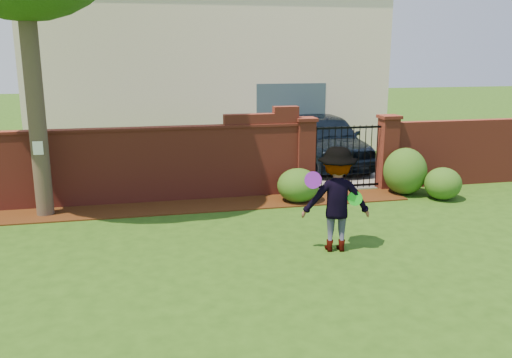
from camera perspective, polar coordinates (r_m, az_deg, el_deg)
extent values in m
cube|color=#254B12|center=(9.17, -1.74, -8.61)|extent=(80.00, 80.00, 0.01)
cube|color=#351909|center=(12.19, -9.11, -3.03)|extent=(11.10, 1.08, 0.03)
cube|color=maroon|center=(12.63, -14.88, 1.16)|extent=(8.70, 0.25, 1.70)
cube|color=maroon|center=(12.78, 0.56, 6.30)|extent=(1.80, 0.25, 0.30)
cube|color=maroon|center=(12.90, 3.18, 7.38)|extent=(0.60, 0.25, 0.16)
cube|color=maroon|center=(12.48, -15.12, 5.11)|extent=(8.70, 0.31, 0.06)
cube|color=maroon|center=(15.04, 20.66, 2.66)|extent=(4.00, 0.25, 1.70)
cube|color=maroon|center=(13.22, 5.21, 2.32)|extent=(0.42, 0.42, 1.80)
cube|color=maroon|center=(13.07, 5.29, 6.36)|extent=(0.50, 0.50, 0.08)
cube|color=maroon|center=(14.04, 13.80, 2.63)|extent=(0.42, 0.42, 1.80)
cube|color=maroon|center=(13.90, 14.02, 6.44)|extent=(0.50, 0.50, 0.08)
cylinder|color=black|center=(13.32, 6.40, 2.15)|extent=(0.02, 0.02, 1.60)
cylinder|color=black|center=(13.37, 7.05, 2.18)|extent=(0.02, 0.02, 1.60)
cylinder|color=black|center=(13.43, 7.70, 2.20)|extent=(0.02, 0.02, 1.60)
cylinder|color=black|center=(13.48, 8.35, 2.23)|extent=(0.02, 0.02, 1.60)
cylinder|color=black|center=(13.54, 8.99, 2.25)|extent=(0.02, 0.02, 1.60)
cylinder|color=black|center=(13.60, 9.63, 2.28)|extent=(0.02, 0.02, 1.60)
cylinder|color=black|center=(13.66, 10.26, 2.30)|extent=(0.02, 0.02, 1.60)
cylinder|color=black|center=(13.72, 10.88, 2.33)|extent=(0.02, 0.02, 1.60)
cylinder|color=black|center=(13.79, 11.50, 2.35)|extent=(0.02, 0.02, 1.60)
cylinder|color=black|center=(13.86, 12.11, 2.37)|extent=(0.02, 0.02, 1.60)
cylinder|color=black|center=(13.92, 12.72, 2.39)|extent=(0.02, 0.02, 1.60)
cube|color=black|center=(13.76, 9.51, -0.70)|extent=(1.78, 0.03, 0.05)
cube|color=black|center=(13.48, 9.75, 5.41)|extent=(1.78, 0.03, 0.05)
cube|color=slate|center=(17.46, 4.62, 2.05)|extent=(3.20, 8.00, 0.01)
cube|color=#F5E5CD|center=(20.52, -5.45, 12.15)|extent=(12.00, 6.00, 6.00)
cube|color=#384C5B|center=(18.26, 3.72, 6.37)|extent=(2.40, 0.12, 2.40)
imported|color=black|center=(16.43, 7.61, 4.09)|extent=(1.96, 4.74, 1.61)
cylinder|color=#3E3126|center=(11.93, -22.91, 12.72)|extent=(0.36, 0.36, 7.00)
cube|color=white|center=(11.90, -22.19, 3.07)|extent=(0.20, 0.01, 0.28)
ellipsoid|color=#1E4F17|center=(12.49, 4.50, -0.68)|extent=(0.97, 0.97, 0.80)
ellipsoid|color=#1E4F17|center=(13.61, 15.58, 0.80)|extent=(1.05, 1.05, 1.15)
ellipsoid|color=#1E4F17|center=(13.44, 19.27, -0.46)|extent=(0.86, 0.86, 0.77)
imported|color=gray|center=(9.40, 8.56, -2.19)|extent=(1.31, 0.90, 1.85)
cylinder|color=purple|center=(9.08, 6.09, -0.11)|extent=(0.30, 0.12, 0.29)
cylinder|color=green|center=(9.34, 10.48, -2.04)|extent=(0.26, 0.14, 0.25)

